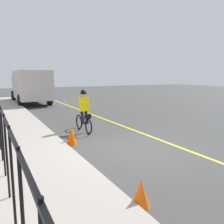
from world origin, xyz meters
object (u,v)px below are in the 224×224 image
at_px(traffic_cone_near, 141,194).
at_px(traffic_cone_far, 72,136).
at_px(cyclist_lead, 84,111).
at_px(box_truck_background, 30,85).

xyz_separation_m(traffic_cone_near, traffic_cone_far, (4.39, -0.12, 0.05)).
distance_m(cyclist_lead, box_truck_background, 11.61).
relative_size(cyclist_lead, traffic_cone_near, 3.45).
bearing_deg(cyclist_lead, traffic_cone_far, 143.26).
height_order(box_truck_background, traffic_cone_far, box_truck_background).
relative_size(traffic_cone_near, traffic_cone_far, 0.83).
bearing_deg(box_truck_background, traffic_cone_far, 175.88).
bearing_deg(box_truck_background, cyclist_lead, -179.21).
xyz_separation_m(box_truck_background, traffic_cone_near, (-17.52, 0.88, -1.29)).
bearing_deg(cyclist_lead, traffic_cone_near, 166.74).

